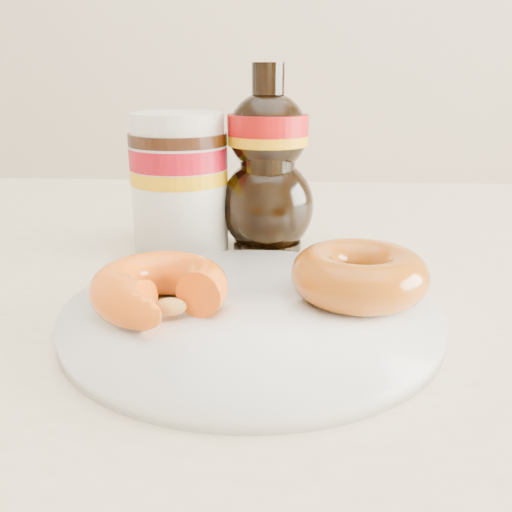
# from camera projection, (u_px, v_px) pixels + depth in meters

# --- Properties ---
(dining_table) EXTENTS (1.40, 0.90, 0.75)m
(dining_table) POSITION_uv_depth(u_px,v_px,m) (224.00, 354.00, 0.54)
(dining_table) COLOR beige
(dining_table) RESTS_ON ground
(plate) EXTENTS (0.27, 0.27, 0.01)m
(plate) POSITION_uv_depth(u_px,v_px,m) (251.00, 314.00, 0.41)
(plate) COLOR white
(plate) RESTS_ON dining_table
(donut_bitten) EXTENTS (0.12, 0.12, 0.03)m
(donut_bitten) POSITION_uv_depth(u_px,v_px,m) (160.00, 288.00, 0.40)
(donut_bitten) COLOR #F95D0E
(donut_bitten) RESTS_ON plate
(donut_whole) EXTENTS (0.12, 0.12, 0.04)m
(donut_whole) POSITION_uv_depth(u_px,v_px,m) (359.00, 275.00, 0.42)
(donut_whole) COLOR #9C400A
(donut_whole) RESTS_ON plate
(nutella_jar) EXTENTS (0.10, 0.10, 0.14)m
(nutella_jar) POSITION_uv_depth(u_px,v_px,m) (179.00, 177.00, 0.57)
(nutella_jar) COLOR white
(nutella_jar) RESTS_ON dining_table
(syrup_bottle) EXTENTS (0.10, 0.08, 0.18)m
(syrup_bottle) POSITION_uv_depth(u_px,v_px,m) (268.00, 160.00, 0.56)
(syrup_bottle) COLOR black
(syrup_bottle) RESTS_ON dining_table
(dark_jar) EXTENTS (0.06, 0.06, 0.10)m
(dark_jar) POSITION_uv_depth(u_px,v_px,m) (163.00, 195.00, 0.61)
(dark_jar) COLOR black
(dark_jar) RESTS_ON dining_table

